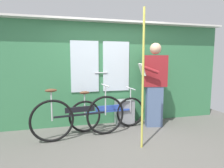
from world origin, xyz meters
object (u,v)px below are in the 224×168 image
Objects in this scene: bicycle_near_door at (108,113)px; passenger_reading_newspaper at (154,83)px; handrail_pole at (143,80)px; bicycle_leaning_behind at (80,117)px; trash_bin_by_wall at (124,112)px.

bicycle_near_door is 0.91× the size of passenger_reading_newspaper.
bicycle_near_door is 0.73× the size of handrail_pole.
bicycle_near_door is 1.18m from passenger_reading_newspaper.
bicycle_leaning_behind is 1.16m from trash_bin_by_wall.
trash_bin_by_wall is at bearing 20.31° from bicycle_near_door.
bicycle_near_door is 1.28m from handrail_pole.
passenger_reading_newspaper is (1.61, 0.26, 0.55)m from bicycle_leaning_behind.
handrail_pole reaches higher than trash_bin_by_wall.
handrail_pole is (0.96, -0.64, 0.72)m from bicycle_leaning_behind.
bicycle_leaning_behind is 1.36m from handrail_pole.
bicycle_leaning_behind reaches higher than trash_bin_by_wall.
bicycle_near_door is 0.69m from bicycle_leaning_behind.
handrail_pole is (0.35, -0.96, 0.77)m from bicycle_near_door.
passenger_reading_newspaper is at bearing -23.46° from trash_bin_by_wall.
bicycle_leaning_behind is (-0.61, -0.32, 0.06)m from bicycle_near_door.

